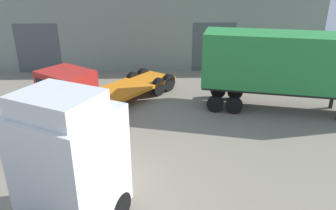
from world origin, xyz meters
The scene contains 5 objects.
ground_plane centered at (0.00, 0.00, 0.00)m, with size 60.00×60.00×0.00m, color gray.
warehouse_building centered at (0.00, 17.57, 3.09)m, with size 29.86×7.65×6.17m.
tractor_unit_white centered at (-0.49, -2.32, 2.02)m, with size 5.08×6.61×4.28m.
container_trailer_green centered at (9.28, 6.33, 2.64)m, with size 9.60×4.73×4.17m.
flatbed_truck_red centered at (-1.26, 6.07, 1.31)m, with size 7.10×8.03×2.75m.
Camera 1 is at (2.20, -10.00, 7.19)m, focal length 35.00 mm.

